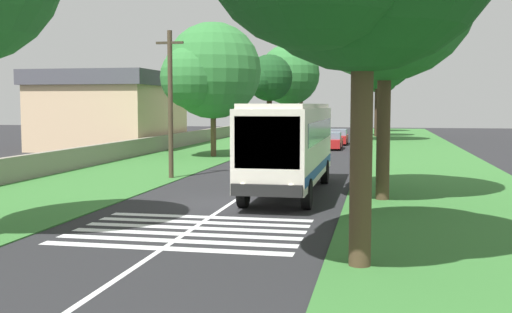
{
  "coord_description": "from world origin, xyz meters",
  "views": [
    {
      "loc": [
        -21.98,
        -5.41,
        3.7
      ],
      "look_at": [
        2.49,
        -0.54,
        1.6
      ],
      "focal_mm": 43.41,
      "sensor_mm": 36.0,
      "label": 1
    }
  ],
  "objects": [
    {
      "name": "grass_verge_left",
      "position": [
        15.0,
        8.2,
        0.02
      ],
      "size": [
        120.0,
        8.0,
        0.04
      ],
      "primitive_type": "cube",
      "color": "#387533",
      "rests_on": "ground"
    },
    {
      "name": "roadside_wall",
      "position": [
        20.0,
        11.6,
        0.64
      ],
      "size": [
        70.0,
        0.4,
        1.2
      ],
      "primitive_type": "cube",
      "color": "gray",
      "rests_on": "grass_verge_left"
    },
    {
      "name": "zebra_crossing",
      "position": [
        -4.83,
        0.0,
        0.0
      ],
      "size": [
        4.95,
        6.8,
        0.01
      ],
      "color": "silver",
      "rests_on": "ground"
    },
    {
      "name": "ground",
      "position": [
        0.0,
        0.0,
        0.0
      ],
      "size": [
        160.0,
        160.0,
        0.0
      ],
      "primitive_type": "plane",
      "color": "#262628"
    },
    {
      "name": "trailing_car_2",
      "position": [
        35.74,
        -1.67,
        0.67
      ],
      "size": [
        4.3,
        1.78,
        1.43
      ],
      "color": "#B21E1E",
      "rests_on": "ground"
    },
    {
      "name": "coach_bus",
      "position": [
        3.52,
        -1.8,
        2.15
      ],
      "size": [
        11.16,
        2.62,
        3.73
      ],
      "color": "silver",
      "rests_on": "ground"
    },
    {
      "name": "roadside_tree_right_2",
      "position": [
        50.5,
        -4.98,
        8.33
      ],
      "size": [
        5.97,
        5.23,
        11.06
      ],
      "color": "#3D2D1E",
      "rests_on": "grass_verge_right"
    },
    {
      "name": "trailing_car_1",
      "position": [
        29.53,
        -1.51,
        0.67
      ],
      "size": [
        4.3,
        1.78,
        1.43
      ],
      "color": "#B21E1E",
      "rests_on": "ground"
    },
    {
      "name": "trailing_car_0",
      "position": [
        22.26,
        1.54,
        0.67
      ],
      "size": [
        4.3,
        1.78,
        1.43
      ],
      "color": "black",
      "rests_on": "ground"
    },
    {
      "name": "trailing_car_3",
      "position": [
        40.85,
        1.67,
        0.67
      ],
      "size": [
        4.3,
        1.78,
        1.43
      ],
      "color": "navy",
      "rests_on": "ground"
    },
    {
      "name": "roadside_tree_left_2",
      "position": [
        52.82,
        5.54,
        7.12
      ],
      "size": [
        8.95,
        7.36,
        10.98
      ],
      "color": "#4C3826",
      "rests_on": "grass_verge_left"
    },
    {
      "name": "roadside_tree_left_1",
      "position": [
        43.68,
        6.27,
        6.37
      ],
      "size": [
        6.16,
        4.99,
        9.01
      ],
      "color": "#3D2D1E",
      "rests_on": "grass_verge_left"
    },
    {
      "name": "roadside_building",
      "position": [
        27.23,
        16.91,
        3.25
      ],
      "size": [
        12.53,
        10.17,
        6.4
      ],
      "color": "beige",
      "rests_on": "ground"
    },
    {
      "name": "roadside_tree_right_3",
      "position": [
        63.8,
        -5.47,
        7.36
      ],
      "size": [
        5.79,
        4.74,
        9.86
      ],
      "color": "#3D2D1E",
      "rests_on": "grass_verge_right"
    },
    {
      "name": "centre_line",
      "position": [
        15.0,
        0.0,
        0.0
      ],
      "size": [
        110.0,
        0.16,
        0.01
      ],
      "primitive_type": "cube",
      "color": "silver",
      "rests_on": "ground"
    },
    {
      "name": "roadside_tree_left_0",
      "position": [
        20.36,
        6.31,
        5.93
      ],
      "size": [
        7.79,
        6.78,
        9.44
      ],
      "color": "brown",
      "rests_on": "grass_verge_left"
    },
    {
      "name": "utility_pole",
      "position": [
        7.42,
        4.78,
        3.83
      ],
      "size": [
        0.24,
        1.4,
        7.3
      ],
      "color": "#473828",
      "rests_on": "grass_verge_left"
    },
    {
      "name": "roadside_tree_right_0",
      "position": [
        42.09,
        -5.41,
        8.33
      ],
      "size": [
        7.89,
        6.57,
        11.77
      ],
      "color": "#4C3826",
      "rests_on": "grass_verge_right"
    },
    {
      "name": "grass_verge_right",
      "position": [
        15.0,
        -8.2,
        0.02
      ],
      "size": [
        120.0,
        8.0,
        0.04
      ],
      "primitive_type": "cube",
      "color": "#387533",
      "rests_on": "ground"
    },
    {
      "name": "roadside_tree_left_4",
      "position": [
        63.29,
        5.33,
        7.5
      ],
      "size": [
        5.89,
        4.68,
        9.98
      ],
      "color": "#3D2D1E",
      "rests_on": "grass_verge_left"
    }
  ]
}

